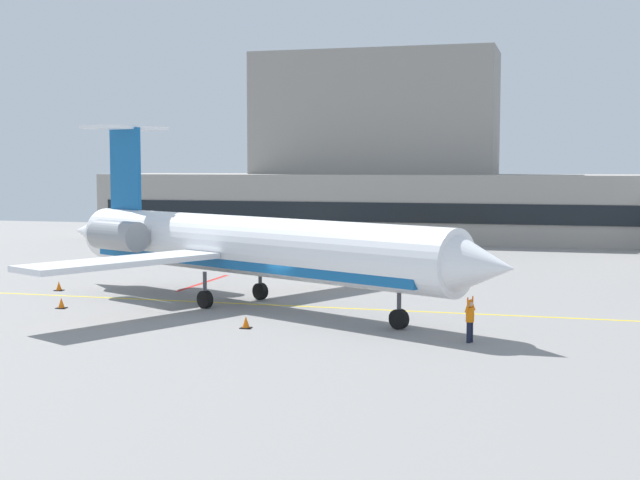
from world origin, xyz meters
TOP-DOWN VIEW (x-y plane):
  - ground at (-0.00, 0.00)m, footprint 120.00×120.00m
  - terminal_building at (-3.07, 47.16)m, footprint 64.07×13.56m
  - regional_jet at (-3.52, 2.22)m, footprint 29.28×22.02m
  - baggage_tug at (-2.86, 22.91)m, footprint 3.55×3.63m
  - belt_loader at (3.36, 25.85)m, footprint 2.61×3.47m
  - fuel_tank at (-13.42, 27.14)m, footprint 6.64×2.32m
  - marshaller at (8.96, -4.51)m, footprint 0.39×0.80m
  - safety_cone_alpha at (-12.04, -1.28)m, footprint 0.47×0.47m
  - safety_cone_bravo at (-1.04, -3.98)m, footprint 0.47×0.47m
  - safety_cone_charlie at (-15.67, 4.35)m, footprint 0.47×0.47m

SIDE VIEW (x-z plane):
  - ground at x=0.00m, z-range -0.10..0.00m
  - safety_cone_alpha at x=-12.04m, z-range -0.03..0.52m
  - safety_cone_bravo at x=-1.04m, z-range -0.03..0.52m
  - safety_cone_charlie at x=-15.67m, z-range -0.03..0.52m
  - baggage_tug at x=-2.86m, z-range -0.09..1.92m
  - marshaller at x=8.96m, z-range 0.01..1.91m
  - belt_loader at x=3.36m, z-range -0.12..2.09m
  - fuel_tank at x=-13.42m, z-range 0.15..2.47m
  - regional_jet at x=-3.52m, z-range -1.65..7.92m
  - terminal_building at x=-3.07m, z-range -2.97..15.78m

